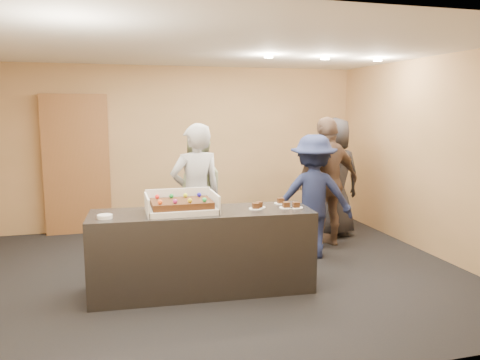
# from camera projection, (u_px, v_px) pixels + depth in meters

# --- Properties ---
(room) EXTENTS (6.04, 6.00, 2.70)m
(room) POSITION_uv_depth(u_px,v_px,m) (218.00, 164.00, 5.58)
(room) COLOR black
(room) RESTS_ON ground
(serving_counter) EXTENTS (2.44, 0.85, 0.90)m
(serving_counter) POSITION_uv_depth(u_px,v_px,m) (203.00, 251.00, 5.13)
(serving_counter) COLOR black
(serving_counter) RESTS_ON floor
(storage_cabinet) EXTENTS (1.01, 0.15, 2.23)m
(storage_cabinet) POSITION_uv_depth(u_px,v_px,m) (77.00, 165.00, 7.46)
(storage_cabinet) COLOR brown
(storage_cabinet) RESTS_ON floor
(cake_box) EXTENTS (0.74, 0.51, 0.22)m
(cake_box) POSITION_uv_depth(u_px,v_px,m) (181.00, 207.00, 5.03)
(cake_box) COLOR white
(cake_box) RESTS_ON serving_counter
(sheet_cake) EXTENTS (0.64, 0.44, 0.12)m
(sheet_cake) POSITION_uv_depth(u_px,v_px,m) (181.00, 203.00, 4.99)
(sheet_cake) COLOR #341A0C
(sheet_cake) RESTS_ON cake_box
(plate_stack) EXTENTS (0.15, 0.15, 0.04)m
(plate_stack) POSITION_uv_depth(u_px,v_px,m) (105.00, 217.00, 4.73)
(plate_stack) COLOR white
(plate_stack) RESTS_ON serving_counter
(slice_a) EXTENTS (0.15, 0.15, 0.07)m
(slice_a) POSITION_uv_depth(u_px,v_px,m) (256.00, 207.00, 5.16)
(slice_a) COLOR white
(slice_a) RESTS_ON serving_counter
(slice_b) EXTENTS (0.15, 0.15, 0.07)m
(slice_b) POSITION_uv_depth(u_px,v_px,m) (259.00, 206.00, 5.23)
(slice_b) COLOR white
(slice_b) RESTS_ON serving_counter
(slice_c) EXTENTS (0.15, 0.15, 0.07)m
(slice_c) POSITION_uv_depth(u_px,v_px,m) (286.00, 206.00, 5.22)
(slice_c) COLOR white
(slice_c) RESTS_ON serving_counter
(slice_d) EXTENTS (0.15, 0.15, 0.07)m
(slice_d) POSITION_uv_depth(u_px,v_px,m) (281.00, 202.00, 5.46)
(slice_d) COLOR white
(slice_d) RESTS_ON serving_counter
(slice_e) EXTENTS (0.15, 0.15, 0.07)m
(slice_e) POSITION_uv_depth(u_px,v_px,m) (296.00, 206.00, 5.22)
(slice_e) COLOR white
(slice_e) RESTS_ON serving_counter
(person_server_grey) EXTENTS (0.73, 0.54, 1.82)m
(person_server_grey) POSITION_uv_depth(u_px,v_px,m) (196.00, 196.00, 5.92)
(person_server_grey) COLOR #A7A7AC
(person_server_grey) RESTS_ON floor
(person_sage_man) EXTENTS (0.85, 0.69, 1.66)m
(person_sage_man) POSITION_uv_depth(u_px,v_px,m) (196.00, 198.00, 6.20)
(person_sage_man) COLOR #96A47B
(person_sage_man) RESTS_ON floor
(person_navy_man) EXTENTS (1.21, 0.92, 1.66)m
(person_navy_man) POSITION_uv_depth(u_px,v_px,m) (313.00, 196.00, 6.29)
(person_navy_man) COLOR #1A2145
(person_navy_man) RESTS_ON floor
(person_brown_extra) EXTENTS (1.19, 0.73, 1.89)m
(person_brown_extra) POSITION_uv_depth(u_px,v_px,m) (327.00, 182.00, 6.78)
(person_brown_extra) COLOR brown
(person_brown_extra) RESTS_ON floor
(person_dark_suit) EXTENTS (0.92, 0.60, 1.87)m
(person_dark_suit) POSITION_uv_depth(u_px,v_px,m) (333.00, 177.00, 7.33)
(person_dark_suit) COLOR #28272C
(person_dark_suit) RESTS_ON floor
(ceiling_spotlights) EXTENTS (1.72, 0.12, 0.03)m
(ceiling_spotlights) POSITION_uv_depth(u_px,v_px,m) (325.00, 58.00, 6.28)
(ceiling_spotlights) COLOR #FFEAC6
(ceiling_spotlights) RESTS_ON ceiling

